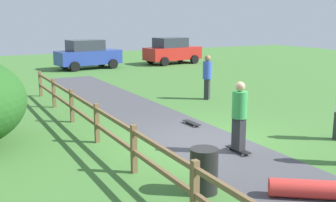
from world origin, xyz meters
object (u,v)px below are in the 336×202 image
(skateboard_loose, at_px, (192,123))
(trash_bin, at_px, (204,171))
(skater_fallen, at_px, (313,191))
(parked_car_red, at_px, (172,51))
(skater_riding, at_px, (239,113))
(parked_car_blue, at_px, (88,54))
(bystander_blue, at_px, (207,75))

(skateboard_loose, bearing_deg, trash_bin, -118.49)
(skater_fallen, xyz_separation_m, parked_car_red, (8.70, 21.66, 0.76))
(skater_riding, bearing_deg, skater_fallen, -99.05)
(parked_car_red, bearing_deg, trash_bin, -116.88)
(skater_riding, bearing_deg, skateboard_loose, 82.72)
(skater_riding, relative_size, skateboard_loose, 2.27)
(skater_fallen, bearing_deg, parked_car_blue, 83.86)
(bystander_blue, bearing_deg, parked_car_red, 67.85)
(skateboard_loose, bearing_deg, bystander_blue, 50.50)
(trash_bin, relative_size, skateboard_loose, 1.12)
(skater_riding, bearing_deg, trash_bin, -142.15)
(trash_bin, relative_size, bystander_blue, 0.48)
(skater_fallen, bearing_deg, parked_car_red, 68.12)
(parked_car_blue, height_order, parked_car_red, same)
(skateboard_loose, distance_m, bystander_blue, 4.50)
(skateboard_loose, xyz_separation_m, parked_car_blue, (1.49, 15.83, 0.87))
(skater_riding, height_order, bystander_blue, bystander_blue)
(bystander_blue, height_order, parked_car_blue, parked_car_blue)
(trash_bin, xyz_separation_m, bystander_blue, (5.26, 7.92, 0.58))
(skater_riding, height_order, skateboard_loose, skater_riding)
(parked_car_red, bearing_deg, skater_riding, -113.72)
(skateboard_loose, relative_size, parked_car_blue, 0.18)
(skater_riding, distance_m, bystander_blue, 7.06)
(skater_fallen, height_order, skateboard_loose, skater_fallen)
(trash_bin, xyz_separation_m, skater_fallen, (1.62, -1.31, -0.25))
(skater_fallen, height_order, parked_car_blue, parked_car_blue)
(skateboard_loose, distance_m, parked_car_blue, 15.92)
(skateboard_loose, bearing_deg, skater_fallen, -98.17)
(parked_car_red, bearing_deg, bystander_blue, -112.15)
(skateboard_loose, bearing_deg, parked_car_red, 63.59)
(parked_car_blue, bearing_deg, skater_riding, -95.68)
(skater_riding, distance_m, skater_fallen, 3.08)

